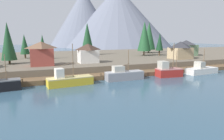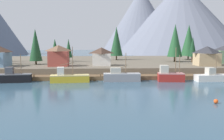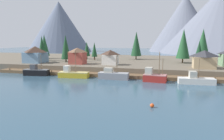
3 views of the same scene
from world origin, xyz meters
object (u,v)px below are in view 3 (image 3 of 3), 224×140
(house_red, at_px, (78,56))
(conifer_centre, at_px, (44,45))
(conifer_mid_right, at_px, (183,44))
(conifer_far_right, at_px, (87,49))
(house_tan, at_px, (204,59))
(conifer_near_left, at_px, (94,49))
(conifer_far_left, at_px, (136,44))
(conifer_near_right, at_px, (203,43))
(fishing_boat_white, at_px, (196,80))
(channel_buoy, at_px, (152,105))
(fishing_boat_grey, at_px, (113,75))
(conifer_back_right, at_px, (66,47))
(fishing_boat_red, at_px, (154,77))
(fishing_boat_black, at_px, (36,72))
(house_blue, at_px, (35,54))
(conifer_mid_left, at_px, (42,46))
(conifer_back_left, at_px, (199,50))
(fishing_boat_yellow, at_px, (73,74))
(house_white, at_px, (110,57))

(house_red, bearing_deg, conifer_centre, 145.46)
(conifer_mid_right, height_order, conifer_far_right, conifer_mid_right)
(house_tan, bearing_deg, conifer_near_left, 159.87)
(house_tan, height_order, conifer_far_left, conifer_far_left)
(conifer_near_left, relative_size, conifer_near_right, 0.59)
(conifer_centre, bearing_deg, conifer_far_left, 8.78)
(fishing_boat_white, distance_m, channel_buoy, 23.82)
(fishing_boat_grey, xyz_separation_m, conifer_far_left, (1.31, 35.84, 8.28))
(house_tan, relative_size, conifer_near_right, 0.51)
(fishing_boat_grey, xyz_separation_m, conifer_back_right, (-24.36, 18.33, 7.26))
(conifer_mid_right, bearing_deg, conifer_centre, 176.95)
(house_red, bearing_deg, conifer_far_right, 102.42)
(house_tan, distance_m, conifer_far_left, 34.35)
(fishing_boat_white, xyz_separation_m, house_red, (-38.72, 12.97, 4.52))
(house_tan, relative_size, conifer_centre, 0.59)
(conifer_near_left, distance_m, channel_buoy, 57.71)
(fishing_boat_red, relative_size, channel_buoy, 11.49)
(fishing_boat_red, xyz_separation_m, conifer_far_left, (-10.28, 36.37, 8.08))
(fishing_boat_white, distance_m, conifer_far_right, 54.36)
(fishing_boat_black, distance_m, house_blue, 16.12)
(conifer_far_left, bearing_deg, fishing_boat_white, -60.23)
(fishing_boat_grey, xyz_separation_m, fishing_boat_red, (11.58, -0.53, 0.20))
(house_tan, distance_m, channel_buoy, 37.45)
(conifer_near_left, relative_size, conifer_mid_left, 0.74)
(fishing_boat_red, height_order, conifer_back_left, conifer_back_left)
(conifer_centre, bearing_deg, channel_buoy, -43.86)
(fishing_boat_black, bearing_deg, conifer_back_left, 18.79)
(fishing_boat_grey, bearing_deg, conifer_mid_right, 51.41)
(fishing_boat_yellow, height_order, conifer_back_right, conifer_back_right)
(house_red, height_order, conifer_back_right, conifer_back_right)
(fishing_boat_grey, relative_size, conifer_near_left, 1.12)
(fishing_boat_grey, xyz_separation_m, house_blue, (-34.12, 12.27, 4.56))
(fishing_boat_black, xyz_separation_m, conifer_near_right, (54.04, 36.43, 8.66))
(conifer_centre, bearing_deg, conifer_mid_left, -63.14)
(conifer_back_left, height_order, conifer_centre, conifer_centre)
(fishing_boat_black, height_order, conifer_far_right, conifer_far_right)
(conifer_back_right, bearing_deg, house_white, -14.04)
(house_blue, distance_m, house_red, 17.54)
(fishing_boat_white, bearing_deg, conifer_far_right, 138.60)
(house_red, height_order, conifer_near_right, conifer_near_right)
(house_red, xyz_separation_m, conifer_back_right, (-7.78, 5.95, 2.91))
(conifer_centre, height_order, channel_buoy, conifer_centre)
(conifer_mid_left, bearing_deg, fishing_boat_white, -20.16)
(fishing_boat_yellow, height_order, house_red, house_red)
(conifer_mid_left, bearing_deg, conifer_back_right, -12.46)
(fishing_boat_red, distance_m, conifer_centre, 61.02)
(fishing_boat_black, distance_m, conifer_mid_right, 53.45)
(fishing_boat_yellow, relative_size, conifer_back_left, 1.08)
(house_white, xyz_separation_m, conifer_far_left, (5.83, 22.47, 4.28))
(house_tan, bearing_deg, conifer_mid_right, 111.19)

